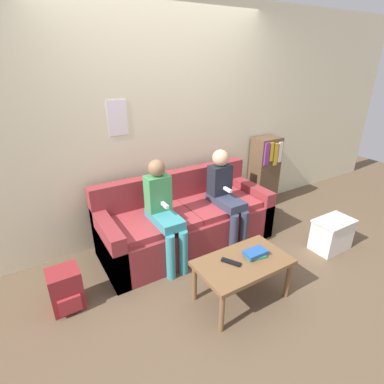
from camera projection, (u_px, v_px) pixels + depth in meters
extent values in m
plane|color=brown|center=(210.00, 266.00, 3.13)|extent=(10.00, 10.00, 0.00)
cube|color=beige|center=(164.00, 125.00, 3.36)|extent=(8.00, 0.06, 2.60)
cube|color=silver|center=(118.00, 118.00, 3.02)|extent=(0.21, 0.00, 0.36)
cube|color=maroon|center=(187.00, 229.00, 3.40)|extent=(1.93, 0.76, 0.41)
cube|color=maroon|center=(174.00, 187.00, 3.48)|extent=(1.93, 0.14, 0.39)
cube|color=maroon|center=(109.00, 247.00, 2.95)|extent=(0.14, 0.76, 0.57)
cube|color=maroon|center=(248.00, 205.00, 3.80)|extent=(0.14, 0.76, 0.57)
cube|color=#A1343A|center=(155.00, 221.00, 3.08)|extent=(0.81, 0.60, 0.07)
cube|color=#A1343A|center=(219.00, 203.00, 3.47)|extent=(0.81, 0.60, 0.07)
cube|color=brown|center=(243.00, 263.00, 2.57)|extent=(0.81, 0.48, 0.04)
cylinder|color=brown|center=(222.00, 313.00, 2.32)|extent=(0.04, 0.04, 0.37)
cylinder|color=brown|center=(288.00, 280.00, 2.66)|extent=(0.04, 0.04, 0.37)
cylinder|color=brown|center=(194.00, 282.00, 2.63)|extent=(0.04, 0.04, 0.37)
cylinder|color=brown|center=(257.00, 256.00, 2.98)|extent=(0.04, 0.04, 0.37)
cylinder|color=teal|center=(171.00, 257.00, 2.87)|extent=(0.09, 0.09, 0.48)
cylinder|color=teal|center=(183.00, 253.00, 2.94)|extent=(0.09, 0.09, 0.48)
cube|color=teal|center=(165.00, 218.00, 2.98)|extent=(0.23, 0.48, 0.09)
cube|color=#429356|center=(158.00, 193.00, 2.99)|extent=(0.24, 0.16, 0.36)
sphere|color=#8C6647|center=(157.00, 168.00, 2.88)|extent=(0.17, 0.17, 0.17)
cube|color=white|center=(165.00, 205.00, 2.90)|extent=(0.03, 0.12, 0.03)
cylinder|color=#33384C|center=(233.00, 235.00, 3.23)|extent=(0.09, 0.09, 0.48)
cylinder|color=#33384C|center=(243.00, 231.00, 3.30)|extent=(0.09, 0.09, 0.48)
cube|color=#33384C|center=(226.00, 201.00, 3.34)|extent=(0.23, 0.48, 0.09)
cube|color=#1E232D|center=(220.00, 180.00, 3.35)|extent=(0.24, 0.16, 0.33)
sphere|color=tan|center=(221.00, 158.00, 3.25)|extent=(0.18, 0.18, 0.18)
cube|color=white|center=(228.00, 190.00, 3.27)|extent=(0.03, 0.12, 0.03)
cube|color=black|center=(231.00, 262.00, 2.53)|extent=(0.12, 0.17, 0.02)
cube|color=#2D8442|center=(255.00, 255.00, 2.61)|extent=(0.19, 0.15, 0.02)
cube|color=#23519E|center=(255.00, 252.00, 2.61)|extent=(0.20, 0.12, 0.03)
cube|color=brown|center=(264.00, 173.00, 4.23)|extent=(0.37, 0.26, 1.01)
cube|color=#7A3389|center=(267.00, 154.00, 3.93)|extent=(0.07, 0.02, 0.30)
cube|color=gold|center=(272.00, 152.00, 3.96)|extent=(0.05, 0.02, 0.25)
cube|color=gold|center=(276.00, 154.00, 4.02)|extent=(0.06, 0.02, 0.30)
cube|color=silver|center=(280.00, 152.00, 4.05)|extent=(0.06, 0.02, 0.28)
cube|color=silver|center=(332.00, 235.00, 3.35)|extent=(0.42, 0.27, 0.34)
cube|color=beige|center=(335.00, 221.00, 3.28)|extent=(0.44, 0.29, 0.02)
cube|color=maroon|center=(66.00, 289.00, 2.55)|extent=(0.26, 0.23, 0.38)
cube|color=#A52A30|center=(70.00, 305.00, 2.48)|extent=(0.18, 0.03, 0.15)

